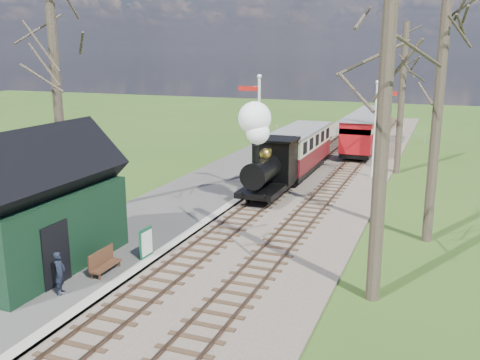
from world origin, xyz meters
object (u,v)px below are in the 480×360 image
object	(u,v)px
station_shed	(37,208)
red_carriage_b	(372,125)
person	(60,273)
semaphore_near	(258,126)
semaphore_far	(377,122)
coach	(299,148)
red_carriage_a	(361,135)
bench	(103,262)
sign_board	(146,243)
locomotive	(267,157)

from	to	relation	value
station_shed	red_carriage_b	size ratio (longest dim) A/B	1.16
station_shed	person	distance (m)	2.86
station_shed	red_carriage_b	bearing A→B (deg)	76.89
semaphore_near	red_carriage_b	distance (m)	18.04
station_shed	semaphore_far	xyz separation A→B (m)	(8.67, 18.00, 1.08)
coach	red_carriage_a	size ratio (longest dim) A/B	1.44
bench	semaphore_far	bearing A→B (deg)	70.04
semaphore_near	sign_board	distance (m)	10.41
station_shed	locomotive	xyz separation A→B (m)	(4.29, 11.24, -0.03)
red_carriage_a	red_carriage_b	bearing A→B (deg)	90.00
sign_board	person	distance (m)	3.61
semaphore_far	sign_board	size ratio (longest dim) A/B	5.39
semaphore_far	coach	distance (m)	4.75
station_shed	coach	distance (m)	17.85
red_carriage_b	red_carriage_a	bearing A→B (deg)	-90.00
semaphore_near	person	xyz separation A→B (m)	(-1.52, -13.48, -2.76)
red_carriage_a	sign_board	world-z (taller)	red_carriage_a
coach	red_carriage_a	xyz separation A→B (m)	(2.60, 6.80, -0.06)
semaphore_near	locomotive	size ratio (longest dim) A/B	1.27
locomotive	red_carriage_b	world-z (taller)	locomotive
locomotive	coach	distance (m)	6.10
sign_board	locomotive	bearing A→B (deg)	81.37
sign_board	bench	world-z (taller)	sign_board
semaphore_far	locomotive	world-z (taller)	semaphore_far
semaphore_far	semaphore_near	bearing A→B (deg)	-130.60
locomotive	red_carriage_b	xyz separation A→B (m)	(2.61, 18.37, -0.66)
semaphore_near	red_carriage_b	bearing A→B (deg)	79.17
person	locomotive	bearing A→B (deg)	-29.15
bench	coach	bearing A→B (deg)	83.14
red_carriage_a	sign_board	xyz separation A→B (m)	(-4.01, -22.09, -0.85)
station_shed	bench	bearing A→B (deg)	8.68
bench	sign_board	bearing A→B (deg)	69.40
semaphore_far	person	distance (m)	20.74
person	semaphore_near	bearing A→B (deg)	-25.43
red_carriage_b	coach	bearing A→B (deg)	-101.94
red_carriage_b	sign_board	bearing A→B (deg)	-98.27
semaphore_far	sign_board	distance (m)	17.20
semaphore_near	semaphore_far	size ratio (longest dim) A/B	1.09
coach	sign_board	world-z (taller)	coach
locomotive	sign_board	world-z (taller)	locomotive
semaphore_far	red_carriage_a	distance (m)	6.60
station_shed	person	bearing A→B (deg)	-36.34
coach	bench	distance (m)	17.12
locomotive	station_shed	bearing A→B (deg)	-110.87
locomotive	red_carriage_a	world-z (taller)	locomotive
station_shed	bench	size ratio (longest dim) A/B	4.68
semaphore_far	red_carriage_a	world-z (taller)	semaphore_far
bench	locomotive	bearing A→B (deg)	79.45
semaphore_far	coach	bearing A→B (deg)	-171.00
sign_board	bench	bearing A→B (deg)	-110.60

